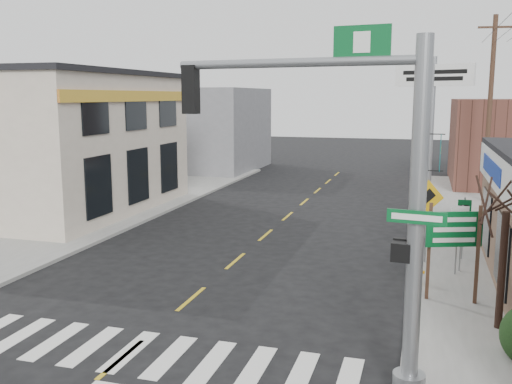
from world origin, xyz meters
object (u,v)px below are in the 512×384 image
(utility_pole_far, at_px, (490,108))
(bare_tree, at_px, (508,190))
(traffic_signal_pole, at_px, (373,179))
(lamp_post, at_px, (426,165))
(fire_hydrant, at_px, (419,272))
(dance_center_sign, at_px, (433,101))
(guide_sign, at_px, (454,239))

(utility_pole_far, bearing_deg, bare_tree, -101.77)
(traffic_signal_pole, xyz_separation_m, lamp_post, (0.99, 11.69, -1.03))
(traffic_signal_pole, relative_size, bare_tree, 1.58)
(fire_hydrant, relative_size, dance_center_sign, 0.09)
(fire_hydrant, xyz_separation_m, utility_pole_far, (3.20, 15.53, 4.70))
(lamp_post, bearing_deg, fire_hydrant, -76.57)
(fire_hydrant, distance_m, bare_tree, 4.70)
(dance_center_sign, bearing_deg, traffic_signal_pole, -71.15)
(traffic_signal_pole, bearing_deg, dance_center_sign, 92.48)
(bare_tree, bearing_deg, fire_hydrant, 123.15)
(guide_sign, relative_size, utility_pole_far, 0.28)
(traffic_signal_pole, distance_m, utility_pole_far, 22.65)
(guide_sign, xyz_separation_m, fire_hydrant, (-0.87, 1.34, -1.43))
(traffic_signal_pole, distance_m, bare_tree, 4.78)
(traffic_signal_pole, height_order, lamp_post, traffic_signal_pole)
(traffic_signal_pole, distance_m, dance_center_sign, 15.01)
(traffic_signal_pole, relative_size, dance_center_sign, 0.95)
(guide_sign, relative_size, dance_center_sign, 0.38)
(dance_center_sign, bearing_deg, bare_tree, -58.00)
(bare_tree, height_order, utility_pole_far, utility_pole_far)
(guide_sign, xyz_separation_m, utility_pole_far, (2.33, 16.87, 3.27))
(bare_tree, xyz_separation_m, utility_pole_far, (1.27, 18.48, 1.60))
(bare_tree, bearing_deg, utility_pole_far, 86.07)
(dance_center_sign, bearing_deg, lamp_post, -69.30)
(utility_pole_far, bearing_deg, fire_hydrant, -109.48)
(traffic_signal_pole, relative_size, guide_sign, 2.52)
(traffic_signal_pole, bearing_deg, utility_pole_far, 86.29)
(lamp_post, xyz_separation_m, bare_tree, (1.87, -7.92, 0.36))
(lamp_post, bearing_deg, dance_center_sign, 101.66)
(fire_hydrant, distance_m, lamp_post, 5.67)
(dance_center_sign, relative_size, utility_pole_far, 0.74)
(utility_pole_far, bearing_deg, dance_center_sign, -120.07)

